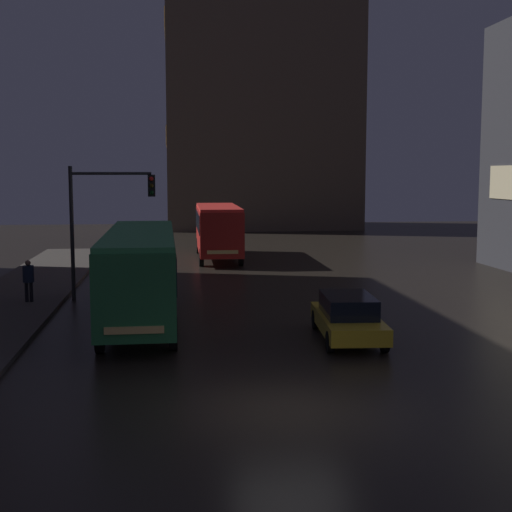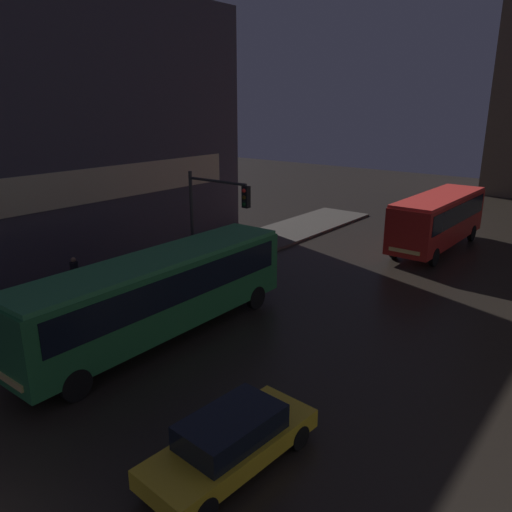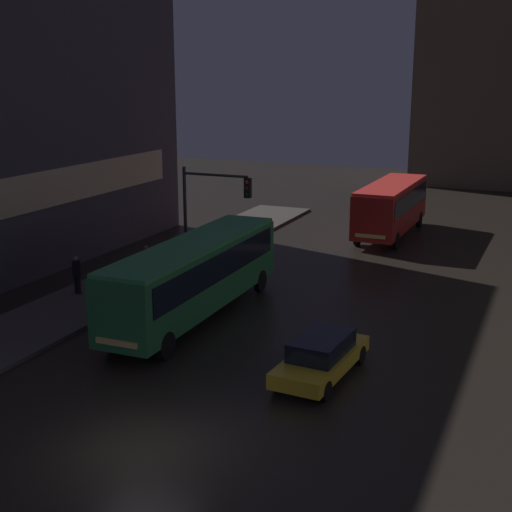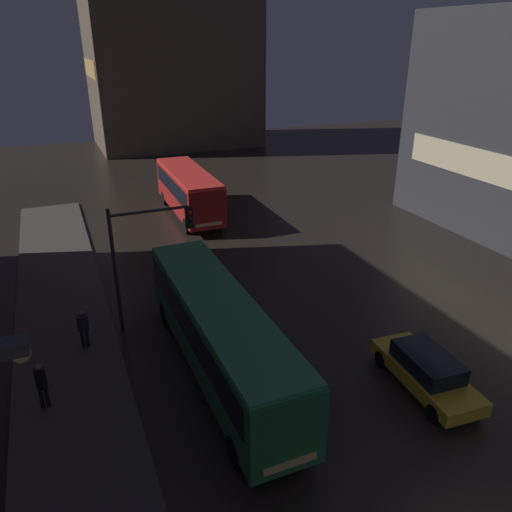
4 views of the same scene
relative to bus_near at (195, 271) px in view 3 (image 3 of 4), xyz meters
name	(u,v)px [view 3 (image 3 of 4)]	position (x,y,z in m)	size (l,w,h in m)	color
ground_plane	(143,450)	(3.70, -10.01, -1.97)	(120.00, 120.00, 0.00)	black
sidewalk_left	(89,300)	(-5.30, -0.01, -1.90)	(4.00, 48.00, 0.15)	#47423D
bus_near	(195,271)	(0.00, 0.00, 0.00)	(2.49, 11.58, 3.20)	#236B38
bus_far	(391,204)	(3.87, 18.16, 0.04)	(2.59, 9.50, 3.26)	#AD1E19
car_taxi	(321,356)	(6.57, -3.60, -1.24)	(2.08, 4.74, 1.42)	gold
pedestrian_near	(147,259)	(-4.56, 3.60, -0.81)	(0.57, 0.57, 1.66)	black
pedestrian_mid	(77,272)	(-6.16, 0.34, -0.80)	(0.50, 0.50, 1.73)	black
traffic_light_main	(209,205)	(-1.69, 4.62, 1.81)	(3.49, 0.35, 5.51)	#2D2D2D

